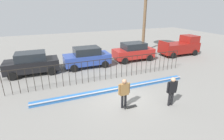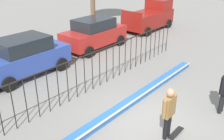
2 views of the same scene
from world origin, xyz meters
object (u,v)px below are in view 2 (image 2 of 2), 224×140
Objects in this scene: parked_car_red at (94,33)px; parked_car_blue at (24,56)px; skateboarder at (169,109)px; skateboard at (176,133)px; pickup_truck at (150,16)px.

parked_car_blue is at bearing -179.10° from parked_car_red.
skateboarder is 9.39m from parked_car_red.
parked_car_blue is (-0.13, 7.72, -0.09)m from skateboarder.
skateboard is 0.17× the size of pickup_truck.
skateboard is 13.53m from pickup_truck.
skateboard is 0.19× the size of parked_car_red.
parked_car_blue is 11.38m from pickup_truck.
skateboard is 0.19× the size of parked_car_blue.
skateboarder is at bearing 151.69° from skateboard.
parked_car_red reaches higher than skateboard.
pickup_truck is at bearing 40.66° from skateboarder.
pickup_truck reaches higher than skateboard.
parked_car_blue reaches higher than skateboarder.
skateboarder is 7.72m from parked_car_blue.
skateboarder is 0.41× the size of parked_car_blue.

